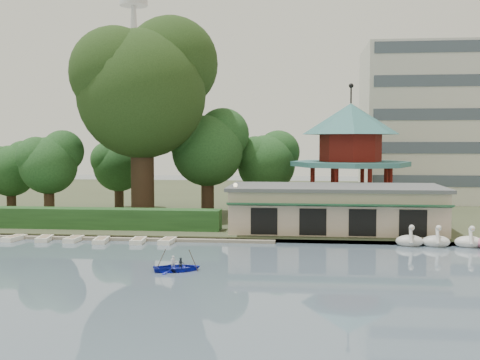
# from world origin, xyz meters

# --- Properties ---
(ground_plane) EXTENTS (220.00, 220.00, 0.00)m
(ground_plane) POSITION_xyz_m (0.00, 0.00, 0.00)
(ground_plane) COLOR slate
(ground_plane) RESTS_ON ground
(shore) EXTENTS (220.00, 70.00, 0.40)m
(shore) POSITION_xyz_m (0.00, 52.00, 0.20)
(shore) COLOR #424930
(shore) RESTS_ON ground
(embankment) EXTENTS (220.00, 0.60, 0.30)m
(embankment) POSITION_xyz_m (0.00, 17.30, 0.15)
(embankment) COLOR gray
(embankment) RESTS_ON ground
(dock) EXTENTS (34.00, 1.60, 0.24)m
(dock) POSITION_xyz_m (-12.00, 17.20, 0.12)
(dock) COLOR gray
(dock) RESTS_ON ground
(boathouse) EXTENTS (18.60, 9.39, 3.90)m
(boathouse) POSITION_xyz_m (10.00, 21.97, 2.37)
(boathouse) COLOR #CAB199
(boathouse) RESTS_ON shore
(pavilion) EXTENTS (12.40, 12.40, 13.50)m
(pavilion) POSITION_xyz_m (12.00, 32.00, 7.48)
(pavilion) COLOR #CAB199
(pavilion) RESTS_ON shore
(broadcast_tower) EXTENTS (8.00, 8.00, 96.00)m
(broadcast_tower) POSITION_xyz_m (-42.00, 140.00, 33.98)
(broadcast_tower) COLOR silver
(broadcast_tower) RESTS_ON ground
(hedge) EXTENTS (30.00, 2.00, 1.80)m
(hedge) POSITION_xyz_m (-15.00, 20.50, 1.30)
(hedge) COLOR #255123
(hedge) RESTS_ON shore
(lamp_post) EXTENTS (0.36, 0.36, 4.28)m
(lamp_post) POSITION_xyz_m (1.50, 19.00, 3.34)
(lamp_post) COLOR black
(lamp_post) RESTS_ON shore
(big_tree) EXTENTS (14.21, 13.24, 20.59)m
(big_tree) POSITION_xyz_m (-8.82, 28.21, 13.96)
(big_tree) COLOR #3A281C
(big_tree) RESTS_ON shore
(small_trees) EXTENTS (39.89, 16.25, 11.36)m
(small_trees) POSITION_xyz_m (-11.45, 31.69, 6.50)
(small_trees) COLOR #3A281C
(small_trees) RESTS_ON shore
(moored_rowboats) EXTENTS (24.60, 2.76, 0.36)m
(moored_rowboats) POSITION_xyz_m (-15.31, 15.82, 0.18)
(moored_rowboats) COLOR white
(moored_rowboats) RESTS_ON ground
(rowboat_with_passengers) EXTENTS (4.92, 4.16, 2.01)m
(rowboat_with_passengers) POSITION_xyz_m (-0.69, 5.79, 0.43)
(rowboat_with_passengers) COLOR #1824B0
(rowboat_with_passengers) RESTS_ON ground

